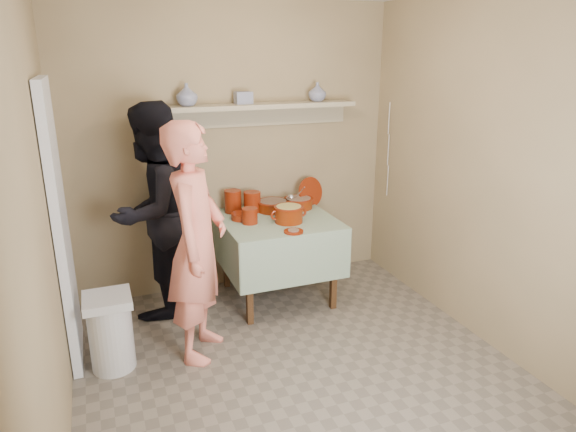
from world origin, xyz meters
name	(u,v)px	position (x,y,z in m)	size (l,w,h in m)	color
ground	(307,381)	(0.00, 0.00, 0.00)	(3.50, 3.50, 0.00)	#6E6356
tile_panel	(61,226)	(-1.46, 0.95, 1.00)	(0.06, 0.70, 2.00)	silver
plate_stack_a	(233,201)	(-0.06, 1.59, 0.86)	(0.15, 0.15, 0.20)	#671A0B
plate_stack_b	(252,202)	(0.11, 1.54, 0.85)	(0.16, 0.16, 0.19)	#671A0B
bowl_stack	(250,216)	(-0.01, 1.23, 0.83)	(0.13, 0.13, 0.13)	#671A0B
empty_bowl	(242,216)	(-0.05, 1.36, 0.79)	(0.19, 0.19, 0.06)	#671A0B
propped_lid	(311,192)	(0.70, 1.58, 0.88)	(0.28, 0.28, 0.02)	#671A0B
vase_right	(317,92)	(0.77, 1.62, 1.80)	(0.16, 0.16, 0.17)	navy
vase_left	(187,95)	(-0.41, 1.63, 1.81)	(0.18, 0.18, 0.19)	navy
ceramic_box	(243,98)	(0.08, 1.64, 1.77)	(0.15, 0.10, 0.10)	navy
person_cook	(197,243)	(-0.58, 0.64, 0.86)	(0.63, 0.41, 1.73)	#F17C68
person_helper	(154,212)	(-0.78, 1.41, 0.90)	(0.87, 0.68, 1.79)	black
room_shell	(310,148)	(0.00, 0.00, 1.61)	(3.04, 3.54, 2.62)	#97835D
serving_table	(277,231)	(0.25, 1.28, 0.64)	(0.97, 0.97, 0.76)	#4C2D16
cazuela_meat_a	(273,205)	(0.29, 1.49, 0.82)	(0.30, 0.30, 0.10)	#601A07
cazuela_meat_b	(298,202)	(0.54, 1.49, 0.82)	(0.28, 0.28, 0.10)	#601A07
ladle	(292,197)	(0.48, 1.50, 0.87)	(0.08, 0.26, 0.19)	silver
cazuela_rice	(289,213)	(0.31, 1.14, 0.85)	(0.33, 0.25, 0.14)	#601A07
front_plate	(294,231)	(0.25, 0.87, 0.77)	(0.16, 0.16, 0.03)	#671A0B
wall_shelf	(257,109)	(0.20, 1.65, 1.67)	(1.80, 0.25, 0.21)	tan
trash_bin	(111,332)	(-1.22, 0.65, 0.28)	(0.32, 0.32, 0.56)	silver
electrical_cord	(388,150)	(1.47, 1.48, 1.25)	(0.01, 0.05, 0.90)	silver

